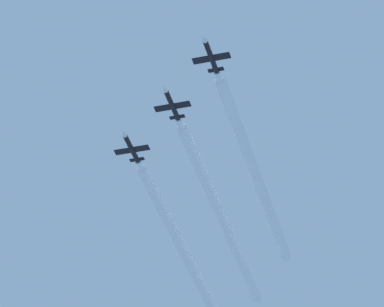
# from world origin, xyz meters

# --- Properties ---
(jet_lead) EXTENTS (7.70, 11.22, 2.70)m
(jet_lead) POSITION_xyz_m (-11.32, 10.99, 152.98)
(jet_lead) COLOR black
(jet_second_echelon) EXTENTS (7.70, 11.22, 2.70)m
(jet_second_echelon) POSITION_xyz_m (-0.26, 0.15, 151.51)
(jet_second_echelon) COLOR black
(jet_third_echelon) EXTENTS (7.70, 11.22, 2.70)m
(jet_third_echelon) POSITION_xyz_m (11.56, -9.76, 149.77)
(jet_third_echelon) COLOR black
(smoke_trail_lead) EXTENTS (2.58, 72.70, 2.58)m
(smoke_trail_lead) POSITION_xyz_m (-11.32, -30.49, 152.96)
(smoke_trail_lead) COLOR white
(smoke_trail_second_echelon) EXTENTS (2.58, 77.83, 2.58)m
(smoke_trail_second_echelon) POSITION_xyz_m (-0.26, -43.89, 151.48)
(smoke_trail_second_echelon) COLOR white
(smoke_trail_third_echelon) EXTENTS (2.58, 73.49, 2.58)m
(smoke_trail_third_echelon) POSITION_xyz_m (11.56, -51.63, 149.75)
(smoke_trail_third_echelon) COLOR white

